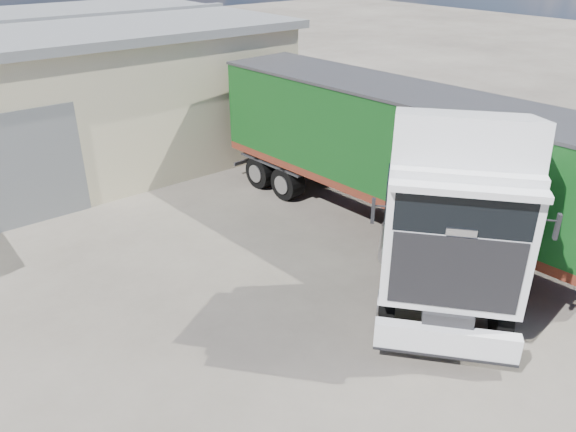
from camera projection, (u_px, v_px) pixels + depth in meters
ground at (270, 366)px, 11.81m from camera, size 120.00×120.00×0.00m
brick_boundary_wall at (412, 134)px, 21.89m from camera, size 0.35×26.00×2.50m
tractor_unit at (449, 222)px, 13.07m from camera, size 7.59×7.02×5.12m
box_trailer at (394, 144)px, 16.66m from camera, size 3.60×13.06×4.29m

